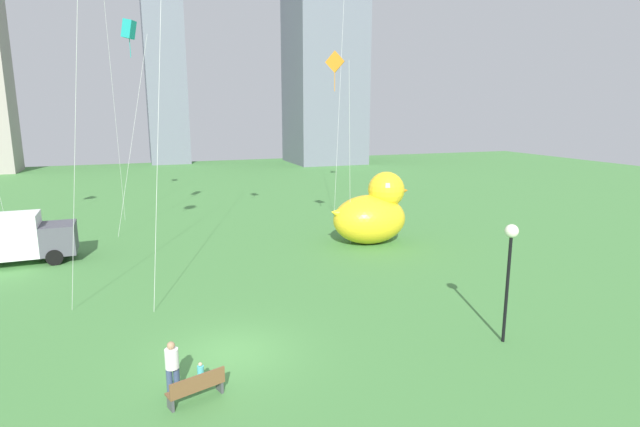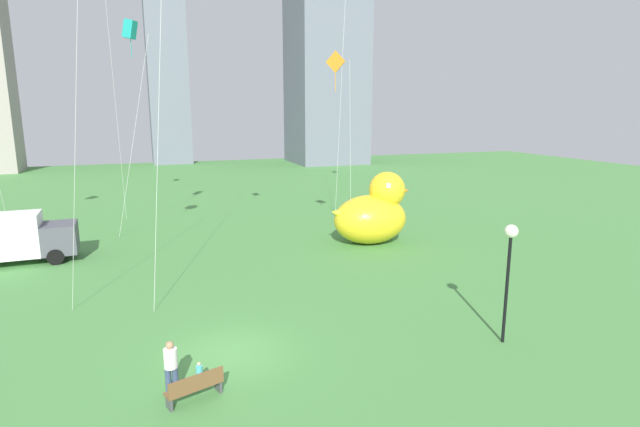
# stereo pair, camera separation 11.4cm
# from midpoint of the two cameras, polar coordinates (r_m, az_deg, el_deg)

# --- Properties ---
(ground_plane) EXTENTS (140.00, 140.00, 0.00)m
(ground_plane) POSITION_cam_midpoint_polar(r_m,az_deg,el_deg) (18.84, -10.18, -15.40)
(ground_plane) COLOR #498842
(park_bench) EXTENTS (1.78, 0.99, 0.90)m
(park_bench) POSITION_cam_midpoint_polar(r_m,az_deg,el_deg) (16.14, -14.10, -18.60)
(park_bench) COLOR brown
(park_bench) RESTS_ON ground
(person_adult) EXTENTS (0.41, 0.41, 1.68)m
(person_adult) POSITION_cam_midpoint_polar(r_m,az_deg,el_deg) (16.53, -16.70, -16.19)
(person_adult) COLOR #38476B
(person_adult) RESTS_ON ground
(person_child) EXTENTS (0.21, 0.21, 0.85)m
(person_child) POSITION_cam_midpoint_polar(r_m,az_deg,el_deg) (16.80, -13.64, -17.32)
(person_child) COLOR silver
(person_child) RESTS_ON ground
(giant_inflatable_duck) EXTENTS (5.59, 3.59, 4.63)m
(giant_inflatable_duck) POSITION_cam_midpoint_polar(r_m,az_deg,el_deg) (32.53, 5.88, 0.04)
(giant_inflatable_duck) COLOR yellow
(giant_inflatable_duck) RESTS_ON ground
(lamppost) EXTENTS (0.49, 0.49, 4.52)m
(lamppost) POSITION_cam_midpoint_polar(r_m,az_deg,el_deg) (19.37, 20.69, -4.00)
(lamppost) COLOR black
(lamppost) RESTS_ON ground
(box_truck) EXTENTS (6.60, 2.58, 2.85)m
(box_truck) POSITION_cam_midpoint_polar(r_m,az_deg,el_deg) (32.92, -32.09, -2.51)
(box_truck) COLOR white
(box_truck) RESTS_ON ground
(city_skyline) EXTENTS (65.34, 21.74, 40.85)m
(city_skyline) POSITION_cam_midpoint_polar(r_m,az_deg,el_deg) (82.83, -16.59, 17.69)
(city_skyline) COLOR gray
(city_skyline) RESTS_ON ground
(kite_teal) EXTENTS (2.81, 2.13, 14.05)m
(kite_teal) POSITION_cam_midpoint_polar(r_m,az_deg,el_deg) (35.15, -21.06, 18.86)
(kite_teal) COLOR silver
(kite_teal) RESTS_ON ground
(kite_orange) EXTENTS (1.76, 1.81, 11.94)m
(kite_orange) POSITION_cam_midpoint_polar(r_m,az_deg,el_deg) (30.73, 1.73, 15.96)
(kite_orange) COLOR silver
(kite_orange) RESTS_ON ground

